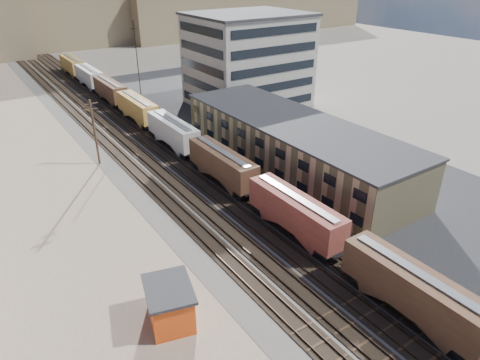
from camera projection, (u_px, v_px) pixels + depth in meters
ground at (344, 306)px, 38.16m from camera, size 300.00×300.00×0.00m
ballast_bed at (133, 136)px, 75.02m from camera, size 18.00×200.00×0.06m
dirt_yard at (20, 189)px, 57.68m from camera, size 24.00×180.00×0.03m
asphalt_lot at (285, 137)px, 74.93m from camera, size 26.00×120.00×0.04m
rail_tracks at (130, 137)px, 74.70m from camera, size 11.40×200.00×0.24m
freight_train at (154, 119)px, 75.11m from camera, size 3.00×119.74×4.46m
warehouse at (292, 144)px, 62.40m from camera, size 12.40×40.40×7.25m
office_tower at (248, 60)px, 88.40m from camera, size 22.60×18.60×18.45m
utility_pole_north at (95, 131)px, 62.48m from camera, size 2.20×0.32×10.00m
radio_mast at (138, 69)px, 81.24m from camera, size 1.20×0.16×18.00m
hills_north at (8, 2)px, 155.63m from camera, size 265.00×80.00×32.00m
maintenance_shed at (170, 304)px, 35.74m from camera, size 4.96×5.76×3.62m
parked_car_red at (391, 212)px, 50.84m from camera, size 3.99×4.89×1.57m
parked_car_blue at (242, 99)px, 93.38m from camera, size 4.58×5.34×1.36m
parked_car_far at (291, 111)px, 85.13m from camera, size 2.91×5.18×1.66m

